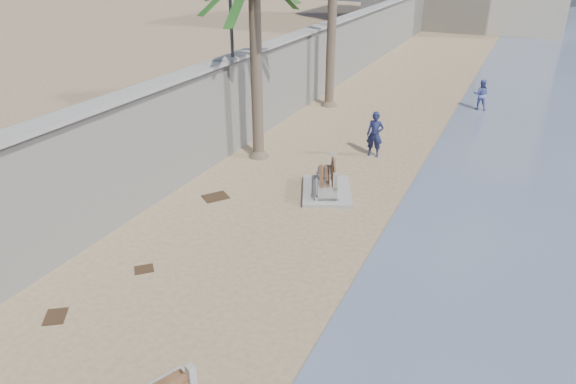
# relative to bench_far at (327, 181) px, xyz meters

# --- Properties ---
(seawall) EXTENTS (0.45, 70.00, 3.50)m
(seawall) POSITION_rel_bench_far_xyz_m (-4.81, 10.24, 1.33)
(seawall) COLOR gray
(seawall) RESTS_ON ground_plane
(wall_cap) EXTENTS (0.80, 70.00, 0.12)m
(wall_cap) POSITION_rel_bench_far_xyz_m (-4.81, 10.24, 3.13)
(wall_cap) COLOR gray
(wall_cap) RESTS_ON seawall
(bench_far) EXTENTS (2.31, 2.70, 0.95)m
(bench_far) POSITION_rel_bench_far_xyz_m (0.00, 0.00, 0.00)
(bench_far) COLOR gray
(bench_far) RESTS_ON ground_plane
(person_a) EXTENTS (0.76, 0.54, 2.00)m
(person_a) POSITION_rel_bench_far_xyz_m (0.46, 3.80, 0.58)
(person_a) COLOR #16193C
(person_a) RESTS_ON ground_plane
(person_b) EXTENTS (0.84, 0.68, 1.66)m
(person_b) POSITION_rel_bench_far_xyz_m (3.39, 12.00, 0.41)
(person_b) COLOR #4B579C
(person_b) RESTS_ON ground_plane
(debris_b) EXTENTS (0.67, 0.70, 0.03)m
(debris_b) POSITION_rel_bench_far_xyz_m (-3.10, -8.38, -0.40)
(debris_b) COLOR #382616
(debris_b) RESTS_ON ground_plane
(debris_c) EXTENTS (0.96, 0.99, 0.03)m
(debris_c) POSITION_rel_bench_far_xyz_m (-3.12, -1.86, -0.40)
(debris_c) COLOR #382616
(debris_c) RESTS_ON ground_plane
(debris_d) EXTENTS (0.60, 0.59, 0.03)m
(debris_d) POSITION_rel_bench_far_xyz_m (-2.53, -6.10, -0.40)
(debris_d) COLOR #382616
(debris_d) RESTS_ON ground_plane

